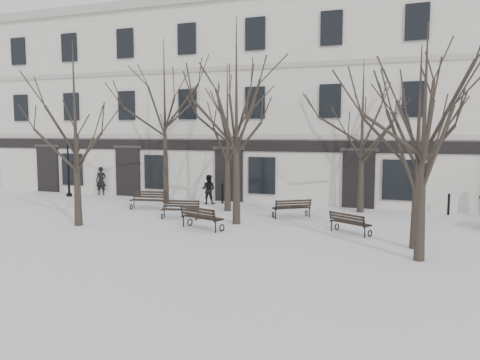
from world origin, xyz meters
The scene contains 19 objects.
ground centered at (0.00, 0.00, 0.00)m, with size 100.00×100.00×0.00m, color silver.
building centered at (0.00, 12.96, 5.52)m, with size 40.40×10.20×11.40m.
tree_0 centered at (-6.91, -0.50, 4.65)m, with size 5.21×5.21×7.44m.
tree_1 centered at (-0.88, 2.01, 5.30)m, with size 5.93×5.93×8.47m.
tree_2 centered at (6.21, -1.43, 4.35)m, with size 4.88×4.88×6.97m.
tree_3 centered at (6.10, 0.07, 4.12)m, with size 4.62×4.62×6.60m.
tree_4 centered at (-6.51, 6.22, 5.47)m, with size 6.13×6.13×8.75m.
tree_5 centered at (-2.41, 4.91, 4.42)m, with size 4.95×4.95×7.07m.
tree_6 centered at (3.73, 6.70, 4.52)m, with size 5.06×5.06×7.23m.
bench_0 centered at (-3.61, 2.22, 0.45)m, with size 1.71×0.90×0.82m.
bench_1 centered at (-1.80, 0.44, 0.50)m, with size 1.93×1.23×0.93m.
bench_2 centered at (3.81, 1.60, 0.44)m, with size 1.66×1.31×0.82m.
bench_3 centered at (-6.27, 4.04, 0.49)m, with size 1.87×0.94×0.90m.
bench_4 centered at (0.97, 4.15, 0.47)m, with size 1.72×1.45×0.86m.
lamp_post centered at (-12.99, 6.52, 1.88)m, with size 1.02×0.38×3.25m.
bollard_a centered at (-3.53, 7.03, 0.58)m, with size 0.14×0.14×1.09m.
bollard_b centered at (7.66, 7.29, 0.54)m, with size 0.13×0.13×1.01m.
pedestrian_a centered at (-11.75, 7.64, 0.00)m, with size 0.64×0.42×1.74m, color black.
pedestrian_b centered at (-4.19, 6.65, 0.00)m, with size 0.76×0.59×1.57m, color black.
Camera 1 is at (5.78, -16.14, 3.83)m, focal length 35.00 mm.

